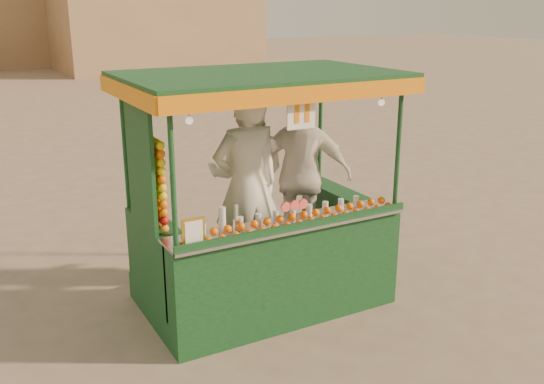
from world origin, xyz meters
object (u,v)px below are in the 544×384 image
vendor_left (247,185)px  vendor_right (302,175)px  vendor_middle (248,176)px  juice_cart (260,236)px

vendor_left → vendor_right: bearing=-164.3°
vendor_middle → vendor_right: 0.59m
vendor_right → vendor_middle: bearing=5.8°
vendor_left → vendor_middle: vendor_left is taller
juice_cart → vendor_right: (0.73, 0.41, 0.43)m
vendor_left → juice_cart: bearing=105.3°
vendor_middle → vendor_right: vendor_right is taller
vendor_right → vendor_left: bearing=47.3°
juice_cart → vendor_left: bearing=105.5°
vendor_middle → vendor_right: (0.53, -0.26, 0.00)m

